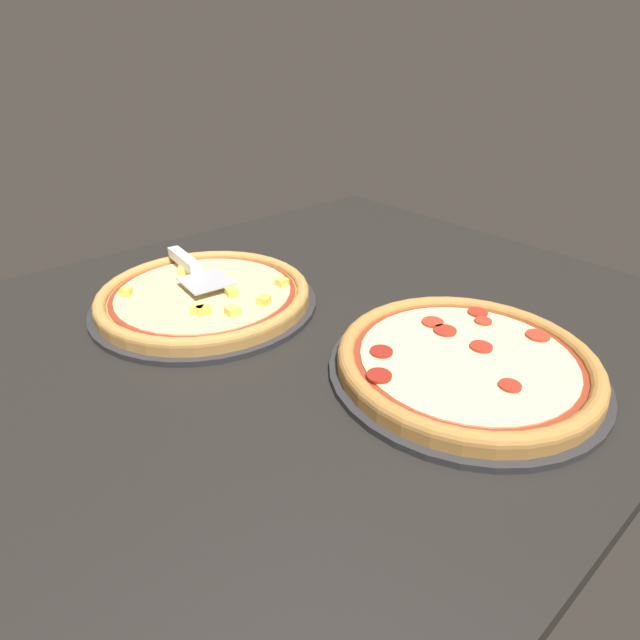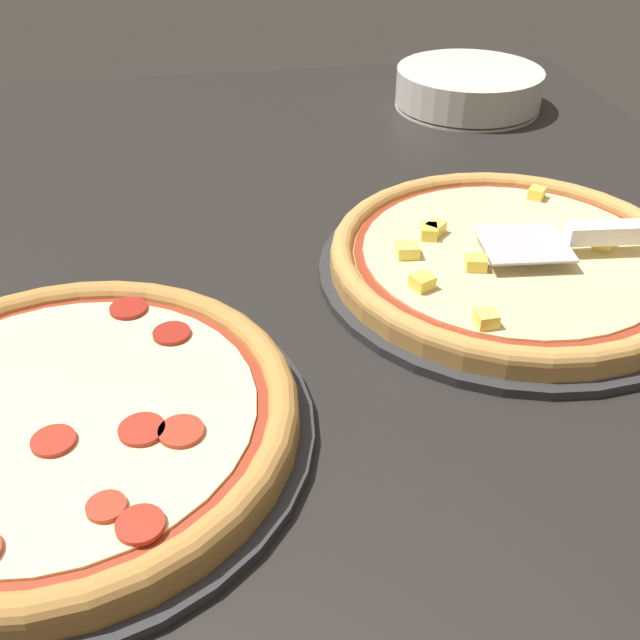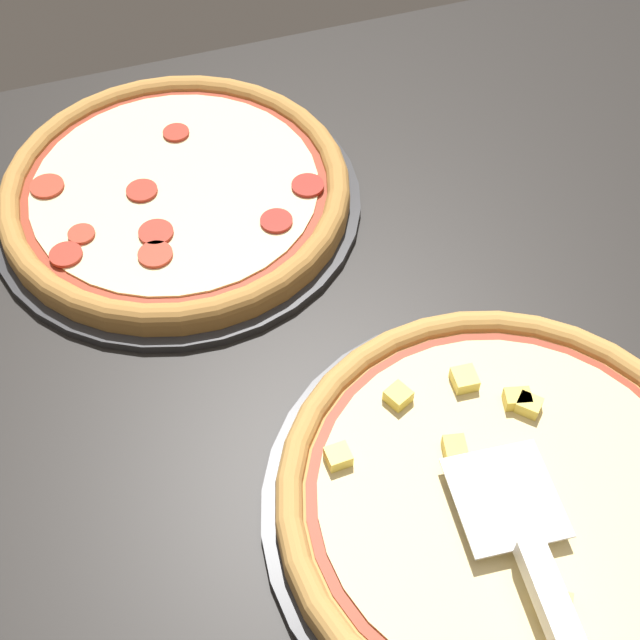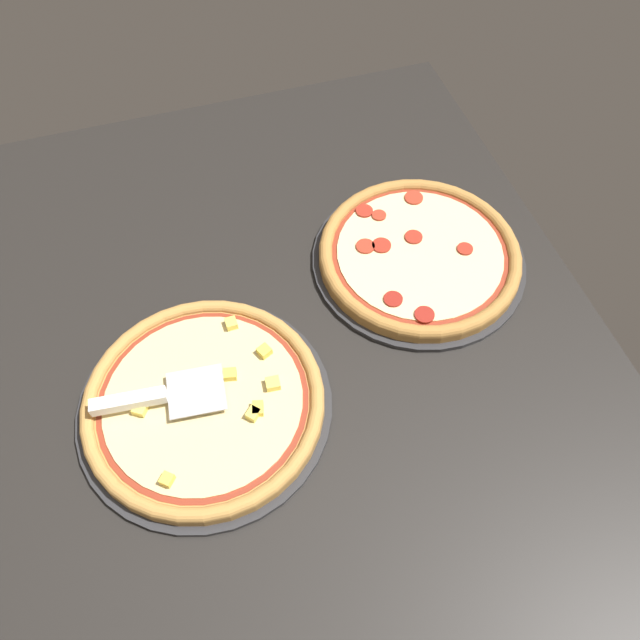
# 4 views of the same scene
# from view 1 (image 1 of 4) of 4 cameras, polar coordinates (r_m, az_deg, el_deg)

# --- Properties ---
(ground_plane) EXTENTS (1.55, 1.10, 0.04)m
(ground_plane) POSITION_cam_1_polar(r_m,az_deg,el_deg) (0.85, -7.71, -3.58)
(ground_plane) COLOR black
(pizza_pan_front) EXTENTS (0.42, 0.42, 0.01)m
(pizza_pan_front) POSITION_cam_1_polar(r_m,az_deg,el_deg) (0.97, -12.93, 1.89)
(pizza_pan_front) COLOR #2D2D30
(pizza_pan_front) RESTS_ON ground_plane
(pizza_front) EXTENTS (0.39, 0.39, 0.03)m
(pizza_front) POSITION_cam_1_polar(r_m,az_deg,el_deg) (0.96, -13.05, 2.88)
(pizza_front) COLOR #C68E47
(pizza_front) RESTS_ON pizza_pan_front
(pizza_pan_back) EXTENTS (0.41, 0.41, 0.01)m
(pizza_pan_back) POSITION_cam_1_polar(r_m,az_deg,el_deg) (0.78, 16.14, -5.55)
(pizza_pan_back) COLOR #2D2D30
(pizza_pan_back) RESTS_ON ground_plane
(pizza_back) EXTENTS (0.38, 0.38, 0.03)m
(pizza_back) POSITION_cam_1_polar(r_m,az_deg,el_deg) (0.77, 16.33, -4.38)
(pizza_back) COLOR #B77F3D
(pizza_back) RESTS_ON pizza_pan_back
(serving_spatula) EXTENTS (0.09, 0.21, 0.02)m
(serving_spatula) POSITION_cam_1_polar(r_m,az_deg,el_deg) (1.02, -14.69, 6.12)
(serving_spatula) COLOR #B7B7BC
(serving_spatula) RESTS_ON pizza_front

